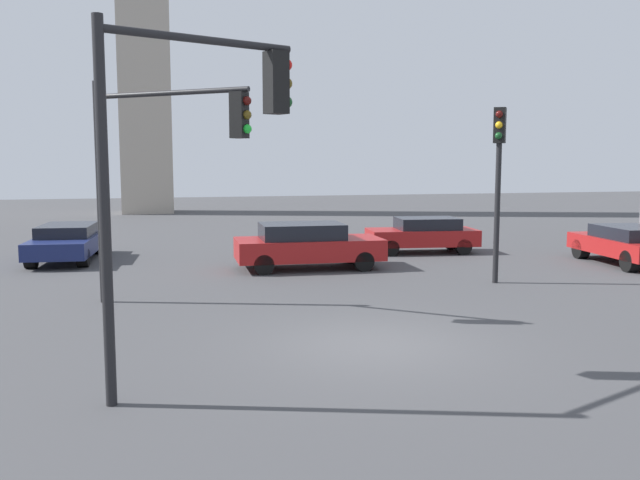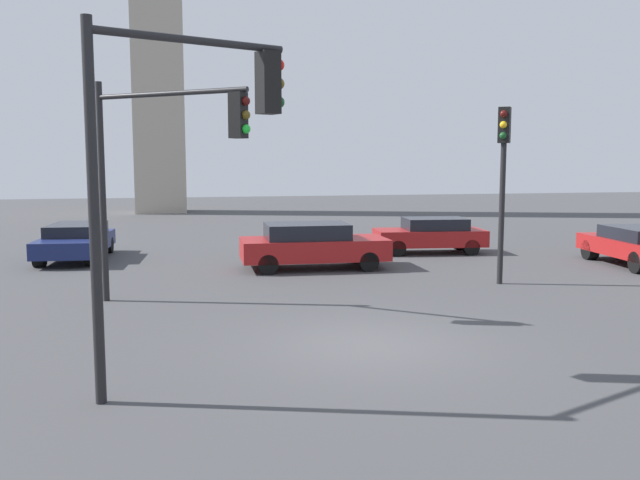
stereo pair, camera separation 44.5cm
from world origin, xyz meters
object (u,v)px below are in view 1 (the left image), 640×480
at_px(traffic_light_0, 194,133).
at_px(car_4, 307,245).
at_px(traffic_light_1, 499,161).
at_px(car_1, 67,241).
at_px(car_5, 628,243).
at_px(traffic_light_3, 163,146).
at_px(car_2, 423,234).

xyz_separation_m(traffic_light_0, car_4, (4.26, 10.93, -3.17)).
bearing_deg(traffic_light_1, car_1, -85.91).
distance_m(traffic_light_0, car_5, 17.92).
bearing_deg(traffic_light_1, traffic_light_3, -46.43).
height_order(traffic_light_0, traffic_light_1, traffic_light_0).
bearing_deg(traffic_light_1, car_2, -148.62).
relative_size(traffic_light_1, traffic_light_3, 0.92).
relative_size(car_2, car_5, 0.93).
xyz_separation_m(traffic_light_0, traffic_light_1, (8.98, 7.06, -0.45)).
distance_m(traffic_light_3, car_1, 10.09).
height_order(car_2, car_4, car_4).
xyz_separation_m(traffic_light_1, car_2, (0.49, 6.55, -2.80)).
xyz_separation_m(traffic_light_3, car_1, (-3.24, 9.01, -3.18)).
distance_m(traffic_light_3, car_5, 16.10).
relative_size(traffic_light_0, car_2, 1.29).
bearing_deg(traffic_light_1, car_4, -93.72).
height_order(traffic_light_3, car_1, traffic_light_3).
bearing_deg(traffic_light_0, traffic_light_1, 15.90).
distance_m(traffic_light_1, traffic_light_3, 9.42).
xyz_separation_m(car_4, car_5, (10.82, -1.81, -0.06)).
bearing_deg(car_5, traffic_light_0, 127.02).
bearing_deg(traffic_light_0, car_2, 32.89).
height_order(traffic_light_1, car_4, traffic_light_1).
relative_size(traffic_light_3, car_4, 1.13).
height_order(car_2, car_5, car_2).
xyz_separation_m(traffic_light_3, car_4, (4.61, 5.17, -3.08)).
bearing_deg(car_2, traffic_light_3, 45.15).
bearing_deg(car_5, traffic_light_3, 108.12).
bearing_deg(traffic_light_0, car_4, 46.42).
bearing_deg(traffic_light_3, traffic_light_1, 47.59).
height_order(traffic_light_0, car_2, traffic_light_0).
distance_m(traffic_light_0, traffic_light_3, 5.78).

